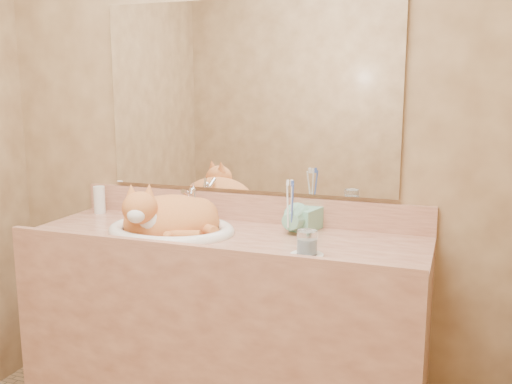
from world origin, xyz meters
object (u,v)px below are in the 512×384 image
(vanity_counter, at_px, (224,335))
(toothbrush_cup, at_px, (290,223))
(sink_basin, at_px, (171,212))
(water_glass, at_px, (307,242))
(cat, at_px, (168,216))
(soap_dispenser, at_px, (298,209))

(vanity_counter, bearing_deg, toothbrush_cup, 16.28)
(sink_basin, bearing_deg, water_glass, -5.47)
(sink_basin, bearing_deg, cat, 172.07)
(water_glass, bearing_deg, sink_basin, 166.25)
(water_glass, bearing_deg, toothbrush_cup, 118.75)
(soap_dispenser, height_order, water_glass, soap_dispenser)
(cat, bearing_deg, vanity_counter, -20.52)
(vanity_counter, bearing_deg, sink_basin, -174.84)
(vanity_counter, relative_size, toothbrush_cup, 13.67)
(cat, bearing_deg, soap_dispenser, -7.84)
(cat, height_order, soap_dispenser, soap_dispenser)
(toothbrush_cup, relative_size, water_glass, 1.39)
(cat, relative_size, water_glass, 4.74)
(toothbrush_cup, bearing_deg, soap_dispenser, 74.42)
(vanity_counter, bearing_deg, water_glass, -23.57)
(vanity_counter, distance_m, soap_dispenser, 0.61)
(toothbrush_cup, bearing_deg, cat, -169.78)
(vanity_counter, relative_size, sink_basin, 3.09)
(soap_dispenser, xyz_separation_m, water_glass, (0.12, -0.30, -0.05))
(cat, bearing_deg, sink_basin, -40.26)
(vanity_counter, height_order, soap_dispenser, soap_dispenser)
(vanity_counter, xyz_separation_m, cat, (-0.24, -0.01, 0.49))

